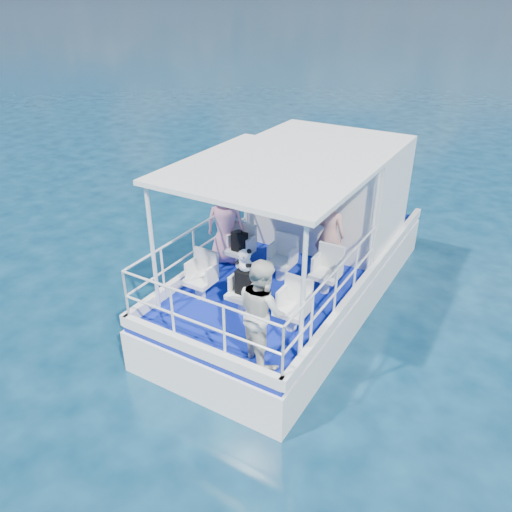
% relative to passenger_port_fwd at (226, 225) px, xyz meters
% --- Properties ---
extents(ground, '(2000.00, 2000.00, 0.00)m').
position_rel_passenger_port_fwd_xyz_m(ground, '(1.25, -0.25, -1.70)').
color(ground, '#072339').
rests_on(ground, ground).
extents(hull, '(3.00, 7.00, 1.60)m').
position_rel_passenger_port_fwd_xyz_m(hull, '(1.25, 0.75, -1.70)').
color(hull, white).
rests_on(hull, ground).
extents(deck, '(2.90, 6.90, 0.10)m').
position_rel_passenger_port_fwd_xyz_m(deck, '(1.25, 0.75, -0.85)').
color(deck, navy).
rests_on(deck, hull).
extents(cabin, '(2.85, 2.00, 2.20)m').
position_rel_passenger_port_fwd_xyz_m(cabin, '(1.25, 2.05, 0.30)').
color(cabin, white).
rests_on(cabin, deck).
extents(canopy, '(3.00, 3.20, 0.08)m').
position_rel_passenger_port_fwd_xyz_m(canopy, '(1.25, -0.45, 1.44)').
color(canopy, white).
rests_on(canopy, cabin).
extents(canopy_posts, '(2.77, 2.97, 2.20)m').
position_rel_passenger_port_fwd_xyz_m(canopy_posts, '(1.25, -0.50, 0.30)').
color(canopy_posts, white).
rests_on(canopy_posts, deck).
extents(railings, '(2.84, 3.59, 1.00)m').
position_rel_passenger_port_fwd_xyz_m(railings, '(1.25, -0.83, -0.30)').
color(railings, white).
rests_on(railings, deck).
extents(seat_port_fwd, '(0.48, 0.46, 0.38)m').
position_rel_passenger_port_fwd_xyz_m(seat_port_fwd, '(0.35, -0.05, -0.61)').
color(seat_port_fwd, silver).
rests_on(seat_port_fwd, deck).
extents(seat_center_fwd, '(0.48, 0.46, 0.38)m').
position_rel_passenger_port_fwd_xyz_m(seat_center_fwd, '(1.25, -0.05, -0.61)').
color(seat_center_fwd, silver).
rests_on(seat_center_fwd, deck).
extents(seat_stbd_fwd, '(0.48, 0.46, 0.38)m').
position_rel_passenger_port_fwd_xyz_m(seat_stbd_fwd, '(2.15, -0.05, -0.61)').
color(seat_stbd_fwd, silver).
rests_on(seat_stbd_fwd, deck).
extents(seat_port_aft, '(0.48, 0.46, 0.38)m').
position_rel_passenger_port_fwd_xyz_m(seat_port_aft, '(0.35, -1.35, -0.61)').
color(seat_port_aft, silver).
rests_on(seat_port_aft, deck).
extents(seat_center_aft, '(0.48, 0.46, 0.38)m').
position_rel_passenger_port_fwd_xyz_m(seat_center_aft, '(1.25, -1.35, -0.61)').
color(seat_center_aft, silver).
rests_on(seat_center_aft, deck).
extents(seat_stbd_aft, '(0.48, 0.46, 0.38)m').
position_rel_passenger_port_fwd_xyz_m(seat_stbd_aft, '(2.15, -1.35, -0.61)').
color(seat_stbd_aft, silver).
rests_on(seat_stbd_aft, deck).
extents(passenger_port_fwd, '(0.69, 0.58, 1.60)m').
position_rel_passenger_port_fwd_xyz_m(passenger_port_fwd, '(0.00, 0.00, 0.00)').
color(passenger_port_fwd, pink).
rests_on(passenger_port_fwd, deck).
extents(passenger_stbd_fwd, '(0.59, 0.40, 1.58)m').
position_rel_passenger_port_fwd_xyz_m(passenger_stbd_fwd, '(1.91, 0.62, -0.01)').
color(passenger_stbd_fwd, tan).
rests_on(passenger_stbd_fwd, deck).
extents(passenger_stbd_aft, '(1.00, 0.95, 1.63)m').
position_rel_passenger_port_fwd_xyz_m(passenger_stbd_aft, '(2.09, -2.21, 0.02)').
color(passenger_stbd_aft, silver).
rests_on(passenger_stbd_aft, deck).
extents(backpack_port, '(0.29, 0.16, 0.38)m').
position_rel_passenger_port_fwd_xyz_m(backpack_port, '(0.39, -0.11, -0.23)').
color(backpack_port, black).
rests_on(backpack_port, seat_port_fwd).
extents(backpack_center, '(0.29, 0.16, 0.43)m').
position_rel_passenger_port_fwd_xyz_m(backpack_center, '(1.28, -1.37, -0.20)').
color(backpack_center, black).
rests_on(backpack_center, seat_center_aft).
extents(compact_camera, '(0.10, 0.06, 0.06)m').
position_rel_passenger_port_fwd_xyz_m(compact_camera, '(0.39, -0.12, -0.01)').
color(compact_camera, black).
rests_on(compact_camera, backpack_port).
extents(panda, '(0.26, 0.22, 0.41)m').
position_rel_passenger_port_fwd_xyz_m(panda, '(1.28, -1.34, 0.21)').
color(panda, white).
rests_on(panda, backpack_center).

